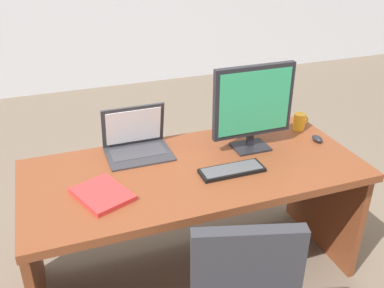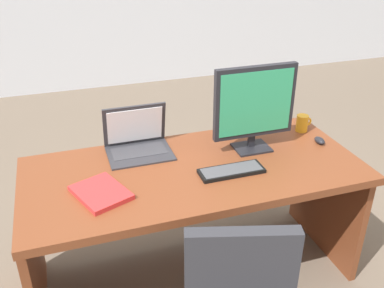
% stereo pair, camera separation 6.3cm
% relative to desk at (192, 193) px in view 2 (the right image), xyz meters
% --- Properties ---
extents(ground, '(12.00, 12.00, 0.00)m').
position_rel_desk_xyz_m(ground, '(0.00, 1.45, -0.55)').
color(ground, '#6B5B4C').
extents(desk, '(1.79, 0.81, 0.75)m').
position_rel_desk_xyz_m(desk, '(0.00, 0.00, 0.00)').
color(desk, brown).
rests_on(desk, ground).
extents(monitor, '(0.47, 0.16, 0.49)m').
position_rel_desk_xyz_m(monitor, '(0.38, 0.05, 0.47)').
color(monitor, black).
rests_on(monitor, desk).
extents(laptop, '(0.35, 0.28, 0.26)m').
position_rel_desk_xyz_m(laptop, '(-0.24, 0.25, 0.27)').
color(laptop, '#2D2D33').
rests_on(laptop, desk).
extents(keyboard, '(0.34, 0.12, 0.02)m').
position_rel_desk_xyz_m(keyboard, '(0.17, -0.16, 0.21)').
color(keyboard, black).
rests_on(keyboard, desk).
extents(mouse, '(0.05, 0.08, 0.04)m').
position_rel_desk_xyz_m(mouse, '(0.79, -0.01, 0.21)').
color(mouse, black).
rests_on(mouse, desk).
extents(desk_lamp, '(0.12, 0.15, 0.43)m').
position_rel_desk_xyz_m(desk_lamp, '(0.33, 0.24, 0.51)').
color(desk_lamp, '#2D2D33').
rests_on(desk_lamp, desk).
extents(book, '(0.30, 0.33, 0.02)m').
position_rel_desk_xyz_m(book, '(-0.50, -0.15, 0.21)').
color(book, red).
rests_on(book, desk).
extents(coffee_mug, '(0.10, 0.07, 0.10)m').
position_rel_desk_xyz_m(coffee_mug, '(0.78, 0.17, 0.25)').
color(coffee_mug, orange).
rests_on(coffee_mug, desk).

